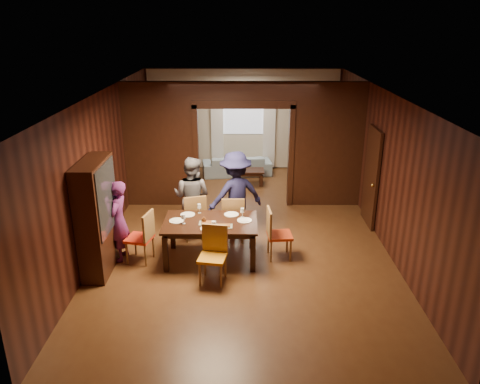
{
  "coord_description": "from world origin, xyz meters",
  "views": [
    {
      "loc": [
        -0.04,
        -8.86,
        4.21
      ],
      "look_at": [
        -0.07,
        -0.4,
        1.05
      ],
      "focal_mm": 35.0,
      "sensor_mm": 36.0,
      "label": 1
    }
  ],
  "objects_px": {
    "chair_left": "(139,237)",
    "chair_near": "(212,256)",
    "sofa": "(237,165)",
    "chair_right": "(280,234)",
    "coffee_table": "(249,177)",
    "chair_far_r": "(233,218)",
    "dining_table": "(211,240)",
    "chair_far_l": "(194,216)",
    "person_purple": "(118,221)",
    "hutch": "(97,217)",
    "person_navy": "(236,195)",
    "person_grey": "(192,197)"
  },
  "relations": [
    {
      "from": "person_grey",
      "to": "chair_far_l",
      "type": "xyz_separation_m",
      "value": [
        0.04,
        -0.18,
        -0.34
      ]
    },
    {
      "from": "chair_near",
      "to": "hutch",
      "type": "bearing_deg",
      "value": 177.52
    },
    {
      "from": "coffee_table",
      "to": "chair_left",
      "type": "relative_size",
      "value": 0.82
    },
    {
      "from": "person_purple",
      "to": "coffee_table",
      "type": "xyz_separation_m",
      "value": [
        2.43,
        4.16,
        -0.56
      ]
    },
    {
      "from": "person_navy",
      "to": "coffee_table",
      "type": "bearing_deg",
      "value": -119.51
    },
    {
      "from": "chair_far_l",
      "to": "sofa",
      "type": "bearing_deg",
      "value": -117.93
    },
    {
      "from": "sofa",
      "to": "chair_far_r",
      "type": "distance_m",
      "value": 4.22
    },
    {
      "from": "dining_table",
      "to": "chair_far_l",
      "type": "xyz_separation_m",
      "value": [
        -0.39,
        0.88,
        0.1
      ]
    },
    {
      "from": "sofa",
      "to": "hutch",
      "type": "xyz_separation_m",
      "value": [
        -2.35,
        -5.35,
        0.72
      ]
    },
    {
      "from": "person_purple",
      "to": "coffee_table",
      "type": "height_order",
      "value": "person_purple"
    },
    {
      "from": "sofa",
      "to": "hutch",
      "type": "distance_m",
      "value": 5.89
    },
    {
      "from": "dining_table",
      "to": "chair_far_l",
      "type": "relative_size",
      "value": 1.74
    },
    {
      "from": "person_navy",
      "to": "sofa",
      "type": "xyz_separation_m",
      "value": [
        -0.02,
        3.98,
        -0.61
      ]
    },
    {
      "from": "person_purple",
      "to": "sofa",
      "type": "relative_size",
      "value": 0.79
    },
    {
      "from": "coffee_table",
      "to": "chair_near",
      "type": "height_order",
      "value": "chair_near"
    },
    {
      "from": "person_navy",
      "to": "chair_right",
      "type": "distance_m",
      "value": 1.31
    },
    {
      "from": "coffee_table",
      "to": "chair_far_l",
      "type": "distance_m",
      "value": 3.5
    },
    {
      "from": "coffee_table",
      "to": "hutch",
      "type": "xyz_separation_m",
      "value": [
        -2.68,
        -4.53,
        0.8
      ]
    },
    {
      "from": "dining_table",
      "to": "coffee_table",
      "type": "bearing_deg",
      "value": 79.65
    },
    {
      "from": "sofa",
      "to": "coffee_table",
      "type": "bearing_deg",
      "value": 104.54
    },
    {
      "from": "coffee_table",
      "to": "chair_far_r",
      "type": "relative_size",
      "value": 0.82
    },
    {
      "from": "dining_table",
      "to": "chair_near",
      "type": "relative_size",
      "value": 1.74
    },
    {
      "from": "sofa",
      "to": "chair_left",
      "type": "height_order",
      "value": "chair_left"
    },
    {
      "from": "dining_table",
      "to": "chair_left",
      "type": "relative_size",
      "value": 1.74
    },
    {
      "from": "chair_far_r",
      "to": "person_grey",
      "type": "bearing_deg",
      "value": -19.71
    },
    {
      "from": "sofa",
      "to": "chair_far_l",
      "type": "relative_size",
      "value": 1.98
    },
    {
      "from": "person_grey",
      "to": "sofa",
      "type": "bearing_deg",
      "value": -83.12
    },
    {
      "from": "sofa",
      "to": "hutch",
      "type": "height_order",
      "value": "hutch"
    },
    {
      "from": "sofa",
      "to": "chair_near",
      "type": "distance_m",
      "value": 5.8
    },
    {
      "from": "hutch",
      "to": "coffee_table",
      "type": "bearing_deg",
      "value": 59.35
    },
    {
      "from": "person_purple",
      "to": "chair_right",
      "type": "xyz_separation_m",
      "value": [
        2.93,
        0.06,
        -0.27
      ]
    },
    {
      "from": "coffee_table",
      "to": "chair_far_l",
      "type": "relative_size",
      "value": 0.82
    },
    {
      "from": "sofa",
      "to": "chair_right",
      "type": "bearing_deg",
      "value": 92.12
    },
    {
      "from": "chair_left",
      "to": "chair_near",
      "type": "height_order",
      "value": "same"
    },
    {
      "from": "sofa",
      "to": "hutch",
      "type": "bearing_deg",
      "value": 58.74
    },
    {
      "from": "person_grey",
      "to": "chair_far_l",
      "type": "bearing_deg",
      "value": 122.79
    },
    {
      "from": "person_grey",
      "to": "hutch",
      "type": "relative_size",
      "value": 0.83
    },
    {
      "from": "sofa",
      "to": "dining_table",
      "type": "height_order",
      "value": "dining_table"
    },
    {
      "from": "dining_table",
      "to": "chair_left",
      "type": "height_order",
      "value": "chair_left"
    },
    {
      "from": "chair_left",
      "to": "hutch",
      "type": "distance_m",
      "value": 0.86
    },
    {
      "from": "chair_far_l",
      "to": "chair_far_r",
      "type": "bearing_deg",
      "value": 156.09
    },
    {
      "from": "chair_right",
      "to": "chair_left",
      "type": "bearing_deg",
      "value": 88.18
    },
    {
      "from": "person_navy",
      "to": "person_purple",
      "type": "bearing_deg",
      "value": 1.64
    },
    {
      "from": "person_purple",
      "to": "person_grey",
      "type": "height_order",
      "value": "person_grey"
    },
    {
      "from": "chair_near",
      "to": "hutch",
      "type": "height_order",
      "value": "hutch"
    },
    {
      "from": "hutch",
      "to": "chair_near",
      "type": "bearing_deg",
      "value": -12.33
    },
    {
      "from": "dining_table",
      "to": "chair_left",
      "type": "distance_m",
      "value": 1.3
    },
    {
      "from": "chair_far_r",
      "to": "hutch",
      "type": "distance_m",
      "value": 2.63
    },
    {
      "from": "person_navy",
      "to": "chair_far_l",
      "type": "height_order",
      "value": "person_navy"
    },
    {
      "from": "person_purple",
      "to": "hutch",
      "type": "xyz_separation_m",
      "value": [
        -0.26,
        -0.37,
        0.24
      ]
    }
  ]
}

